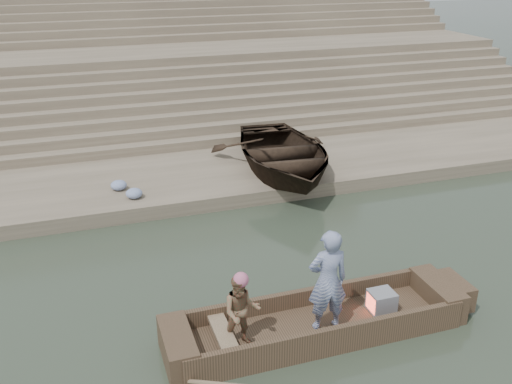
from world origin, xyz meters
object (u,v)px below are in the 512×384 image
main_rowboat (316,328)px  standing_man (328,281)px  rowing_man (241,311)px  television (381,301)px  beached_rowboat (283,153)px

main_rowboat → standing_man: (0.10, -0.15, 1.09)m
main_rowboat → rowing_man: rowing_man is taller
main_rowboat → standing_man: 1.10m
television → main_rowboat: bearing=-180.0°
standing_man → television: 1.44m
main_rowboat → standing_man: size_ratio=2.56×
standing_man → rowing_man: size_ratio=1.44×
rowing_man → beached_rowboat: 7.91m
main_rowboat → beached_rowboat: (1.99, 6.98, 0.83)m
rowing_man → standing_man: bearing=8.6°
main_rowboat → rowing_man: 1.67m
beached_rowboat → rowing_man: bearing=-110.8°
main_rowboat → beached_rowboat: bearing=74.1°
standing_man → television: (1.21, 0.15, -0.78)m
standing_man → beached_rowboat: bearing=-99.6°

